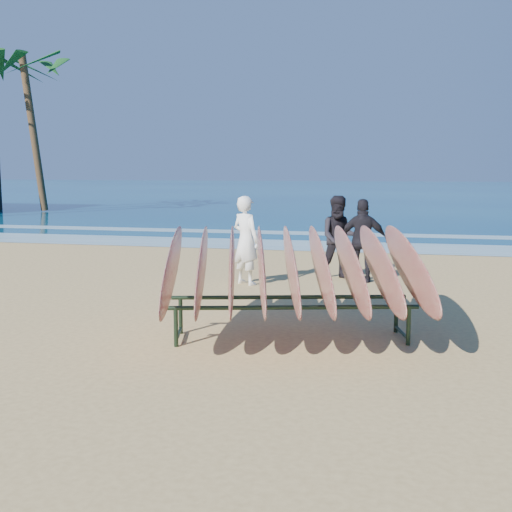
# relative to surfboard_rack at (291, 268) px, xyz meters

# --- Properties ---
(ground) EXTENTS (120.00, 120.00, 0.00)m
(ground) POSITION_rel_surfboard_rack_xyz_m (-0.71, 0.24, -0.96)
(ground) COLOR tan
(ground) RESTS_ON ground
(ocean) EXTENTS (160.00, 160.00, 0.00)m
(ocean) POSITION_rel_surfboard_rack_xyz_m (-0.71, 55.24, -0.95)
(ocean) COLOR navy
(ocean) RESTS_ON ground
(foam_near) EXTENTS (160.00, 160.00, 0.00)m
(foam_near) POSITION_rel_surfboard_rack_xyz_m (-0.71, 10.24, -0.95)
(foam_near) COLOR white
(foam_near) RESTS_ON ground
(foam_far) EXTENTS (160.00, 160.00, 0.00)m
(foam_far) POSITION_rel_surfboard_rack_xyz_m (-0.71, 13.74, -0.95)
(foam_far) COLOR white
(foam_far) RESTS_ON ground
(surfboard_rack) EXTENTS (3.81, 3.69, 1.59)m
(surfboard_rack) POSITION_rel_surfboard_rack_xyz_m (0.00, 0.00, 0.00)
(surfboard_rack) COLOR black
(surfboard_rack) RESTS_ON ground
(person_white) EXTENTS (0.75, 0.68, 1.72)m
(person_white) POSITION_rel_surfboard_rack_xyz_m (-1.53, 3.80, -0.10)
(person_white) COLOR white
(person_white) RESTS_ON ground
(person_dark_a) EXTENTS (0.94, 0.80, 1.70)m
(person_dark_a) POSITION_rel_surfboard_rack_xyz_m (0.18, 4.79, -0.11)
(person_dark_a) COLOR black
(person_dark_a) RESTS_ON ground
(person_dark_b) EXTENTS (0.99, 0.47, 1.65)m
(person_dark_b) POSITION_rel_surfboard_rack_xyz_m (0.66, 4.54, -0.13)
(person_dark_b) COLOR black
(person_dark_b) RESTS_ON ground
(palm_mid) EXTENTS (5.20, 5.20, 7.97)m
(palm_mid) POSITION_rel_surfboard_rack_xyz_m (-16.77, 21.28, 6.17)
(palm_mid) COLOR brown
(palm_mid) RESTS_ON ground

